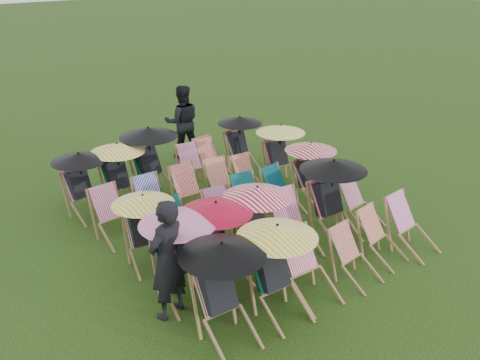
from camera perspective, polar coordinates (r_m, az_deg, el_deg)
ground at (r=9.92m, az=0.14°, el=-5.50°), size 100.00×100.00×0.00m
deckchair_0 at (r=7.07m, az=-1.72°, el=-11.73°), size 1.16×1.21×1.37m
deckchair_1 at (r=7.52m, az=4.12°, el=-9.52°), size 1.14×1.19×1.35m
deckchair_2 at (r=8.00m, az=7.46°, el=-9.34°), size 0.69×0.94×0.99m
deckchair_3 at (r=8.55m, az=12.26°, el=-7.95°), size 0.63×0.83×0.85m
deckchair_4 at (r=9.19m, az=14.96°, el=-5.84°), size 0.68×0.86×0.86m
deckchair_5 at (r=9.59m, az=17.95°, el=-4.65°), size 0.70×0.92×0.95m
deckchair_6 at (r=7.87m, az=-6.45°, el=-8.04°), size 1.14×1.20×1.35m
deckchair_7 at (r=8.17m, az=-2.22°, el=-6.66°), size 1.12×1.22×1.33m
deckchair_8 at (r=8.64m, az=2.12°, el=-4.87°), size 1.13×1.21×1.34m
deckchair_9 at (r=9.15m, az=5.83°, el=-4.69°), size 0.76×1.00×1.02m
deckchair_10 at (r=9.63m, az=9.97°, el=-1.86°), size 1.19×1.25×1.41m
deckchair_11 at (r=10.22m, az=12.78°, el=-2.39°), size 0.70×0.90×0.91m
deckchair_12 at (r=8.79m, az=-10.15°, el=-5.24°), size 1.01×1.08×1.20m
deckchair_13 at (r=9.05m, az=-6.30°, el=-5.35°), size 0.67×0.90×0.93m
deckchair_14 at (r=9.54m, az=-1.73°, el=-3.87°), size 0.67×0.86×0.86m
deckchair_15 at (r=9.96m, az=1.28°, el=-2.41°), size 0.70×0.91×0.92m
deckchair_16 at (r=10.47m, az=4.68°, el=-1.25°), size 0.70×0.89×0.89m
deckchair_17 at (r=10.91m, az=7.70°, el=0.86°), size 1.05×1.13×1.24m
deckchair_18 at (r=9.72m, az=-13.25°, el=-3.75°), size 0.66×0.89×0.93m
deckchair_19 at (r=10.08m, az=-9.08°, el=-2.46°), size 0.63×0.85×0.90m
deckchair_20 at (r=10.42m, az=-5.19°, el=-1.28°), size 0.65×0.88×0.92m
deckchair_21 at (r=10.88m, az=-1.83°, el=-0.28°), size 0.64×0.84×0.86m
deckchair_22 at (r=11.20m, az=0.97°, el=0.32°), size 0.58×0.78×0.82m
deckchair_23 at (r=11.80m, az=4.36°, el=2.89°), size 1.08×1.15×1.28m
deckchair_24 at (r=10.68m, az=-16.45°, el=-0.38°), size 1.06×1.14×1.26m
deckchair_25 at (r=10.89m, az=-12.70°, el=0.59°), size 1.09×1.13×1.29m
deckchair_26 at (r=11.27m, az=-9.36°, el=2.07°), size 1.21×1.32×1.44m
deckchair_27 at (r=11.68m, az=-4.91°, el=1.39°), size 0.67×0.87×0.88m
deckchair_28 at (r=12.04m, az=-2.79°, el=2.23°), size 0.72×0.92×0.91m
deckchair_29 at (r=12.53m, az=0.11°, el=4.09°), size 1.05×1.09×1.24m
person_left at (r=7.44m, az=-7.78°, el=-8.44°), size 0.75×0.60×1.79m
person_rear at (r=13.26m, az=-6.17°, el=6.19°), size 1.09×1.00×1.82m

